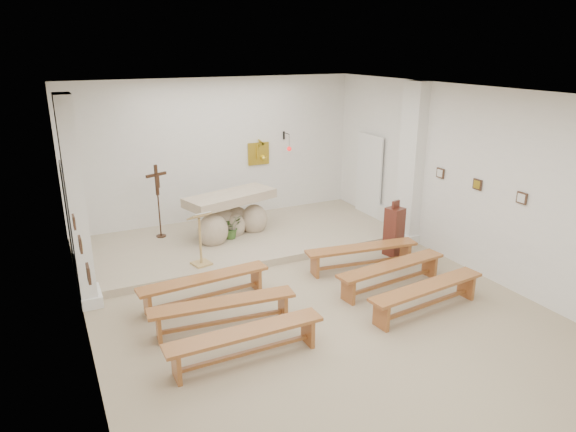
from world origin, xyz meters
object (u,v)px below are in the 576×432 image
crucifix_stand (158,196)px  donation_pedestal (394,231)px  bench_right_front (362,252)px  bench_left_second (223,308)px  bench_right_second (391,270)px  bench_right_third (427,292)px  bench_left_front (204,283)px  bench_left_third (246,338)px  altar (230,218)px  lectern (200,238)px

crucifix_stand → donation_pedestal: 5.09m
bench_right_front → bench_left_second: 3.31m
donation_pedestal → bench_right_second: bearing=-142.8°
bench_right_third → bench_left_front: bearing=143.1°
bench_left_front → bench_left_second: bearing=-94.1°
bench_left_second → bench_left_third: bearing=-84.1°
bench_right_third → altar: bearing=105.7°
donation_pedestal → bench_left_second: size_ratio=0.52×
donation_pedestal → bench_left_front: 4.20m
bench_left_front → bench_right_second: (3.17, -0.95, 0.00)m
lectern → bench_right_third: bearing=-60.4°
bench_left_third → bench_right_third: same height
lectern → bench_left_third: bearing=-108.5°
bench_left_second → bench_left_front: bearing=95.9°
crucifix_stand → bench_right_third: bearing=-78.8°
crucifix_stand → bench_right_front: (3.21, -3.13, -0.73)m
donation_pedestal → lectern: bearing=152.1°
altar → bench_left_third: 4.68m
bench_right_second → bench_left_third: size_ratio=1.01×
bench_right_second → bench_right_third: size_ratio=1.00×
crucifix_stand → bench_right_third: (3.21, -5.03, -0.73)m
altar → bench_right_second: (1.78, -3.51, -0.19)m
bench_left_third → bench_right_third: bearing=-0.4°
lectern → altar: bearing=38.4°
crucifix_stand → bench_left_third: bearing=-111.0°
altar → lectern: size_ratio=1.99×
donation_pedestal → bench_right_third: bearing=-128.9°
lectern → bench_left_front: lectern is taller
crucifix_stand → bench_left_second: (0.03, -4.08, -0.73)m
bench_right_second → bench_left_third: bearing=-169.3°
donation_pedestal → bench_left_second: bearing=-177.5°
bench_left_second → bench_left_third: size_ratio=1.01×
crucifix_stand → bench_left_second: bearing=-110.9°
bench_right_front → bench_right_third: same height
bench_right_front → bench_left_second: (-3.17, -0.95, 0.00)m
altar → bench_left_front: size_ratio=0.95×
bench_left_front → bench_right_front: bearing=-4.1°
crucifix_stand → bench_left_front: crucifix_stand is taller
bench_right_third → bench_right_second: bearing=83.9°
bench_left_third → crucifix_stand: bearing=90.0°
lectern → bench_right_front: size_ratio=0.48×
bench_left_second → bench_right_second: 3.17m
altar → bench_right_third: size_ratio=0.95×
donation_pedestal → bench_right_front: 1.07m
bench_left_front → bench_right_second: size_ratio=1.00×
altar → crucifix_stand: size_ratio=1.34×
bench_left_third → donation_pedestal: bearing=27.7°
bench_left_front → bench_left_second: same height
bench_left_second → bench_right_third: bearing=-10.7°
bench_right_second → bench_right_front: bearing=84.1°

